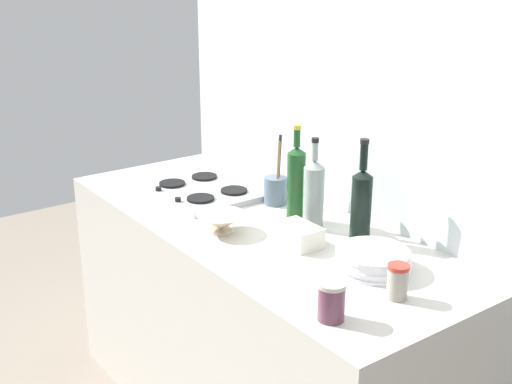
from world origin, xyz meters
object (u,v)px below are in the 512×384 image
at_px(wine_bottle_mid_right, 361,203).
at_px(stovetop_hob, 203,190).
at_px(plate_stack, 373,260).
at_px(mixing_bowl, 221,222).
at_px(wine_bottle_mid_left, 296,182).
at_px(wine_bottle_leftmost, 314,193).
at_px(condiment_jar_rear, 331,301).
at_px(utensil_crock, 276,189).
at_px(condiment_jar_front, 398,281).
at_px(butter_dish, 298,235).

bearing_deg(wine_bottle_mid_right, stovetop_hob, -166.40).
distance_m(stovetop_hob, wine_bottle_mid_right, 0.77).
relative_size(plate_stack, mixing_bowl, 1.33).
bearing_deg(wine_bottle_mid_left, plate_stack, -8.73).
bearing_deg(wine_bottle_leftmost, plate_stack, -11.26).
relative_size(wine_bottle_mid_right, condiment_jar_rear, 3.30).
distance_m(wine_bottle_mid_left, utensil_crock, 0.20).
relative_size(wine_bottle_mid_left, condiment_jar_front, 3.45).
xyz_separation_m(stovetop_hob, condiment_jar_front, (1.10, -0.02, 0.04)).
bearing_deg(mixing_bowl, condiment_jar_rear, -7.83).
distance_m(wine_bottle_mid_left, condiment_jar_rear, 0.74).
xyz_separation_m(stovetop_hob, butter_dish, (0.64, -0.01, 0.02)).
bearing_deg(condiment_jar_front, wine_bottle_mid_right, 150.58).
relative_size(wine_bottle_mid_left, butter_dish, 2.28).
xyz_separation_m(butter_dish, utensil_crock, (-0.36, 0.18, 0.03)).
xyz_separation_m(stovetop_hob, wine_bottle_leftmost, (0.55, 0.13, 0.12)).
relative_size(mixing_bowl, condiment_jar_front, 1.69).
bearing_deg(wine_bottle_leftmost, mixing_bowl, -117.98).
bearing_deg(butter_dish, wine_bottle_leftmost, 121.41).
bearing_deg(butter_dish, condiment_jar_front, -1.59).
distance_m(wine_bottle_mid_right, condiment_jar_rear, 0.56).
relative_size(butter_dish, condiment_jar_rear, 1.44).
relative_size(stovetop_hob, wine_bottle_mid_left, 1.26).
relative_size(stovetop_hob, wine_bottle_leftmost, 1.36).
distance_m(wine_bottle_leftmost, condiment_jar_rear, 0.66).
height_order(wine_bottle_mid_left, butter_dish, wine_bottle_mid_left).
height_order(wine_bottle_leftmost, wine_bottle_mid_left, wine_bottle_mid_left).
bearing_deg(utensil_crock, butter_dish, -26.77).
relative_size(butter_dish, utensil_crock, 0.57).
relative_size(wine_bottle_mid_left, wine_bottle_mid_right, 1.00).
distance_m(mixing_bowl, condiment_jar_front, 0.72).
bearing_deg(stovetop_hob, plate_stack, 3.43).
relative_size(mixing_bowl, utensil_crock, 0.64).
height_order(condiment_jar_front, condiment_jar_rear, condiment_jar_rear).
xyz_separation_m(mixing_bowl, butter_dish, (0.24, 0.15, -0.00)).
height_order(stovetop_hob, condiment_jar_rear, condiment_jar_rear).
bearing_deg(wine_bottle_leftmost, butter_dish, -58.59).
xyz_separation_m(wine_bottle_mid_left, butter_dish, (0.18, -0.14, -0.11)).
height_order(plate_stack, wine_bottle_mid_left, wine_bottle_mid_left).
xyz_separation_m(plate_stack, wine_bottle_mid_left, (-0.47, 0.07, 0.11)).
distance_m(mixing_bowl, butter_dish, 0.29).
height_order(butter_dish, utensil_crock, utensil_crock).
xyz_separation_m(wine_bottle_leftmost, condiment_jar_front, (0.55, -0.15, -0.08)).
height_order(butter_dish, condiment_jar_front, condiment_jar_front).
bearing_deg(wine_bottle_mid_right, utensil_crock, -179.16).
bearing_deg(utensil_crock, condiment_jar_front, -13.34).
height_order(stovetop_hob, wine_bottle_mid_right, wine_bottle_mid_right).
xyz_separation_m(butter_dish, condiment_jar_front, (0.46, -0.01, 0.02)).
distance_m(butter_dish, condiment_jar_rear, 0.51).
height_order(mixing_bowl, condiment_jar_rear, condiment_jar_rear).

